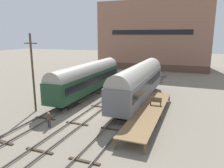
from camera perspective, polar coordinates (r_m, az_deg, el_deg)
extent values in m
plane|color=slate|center=(26.28, -5.80, -7.95)|extent=(200.00, 200.00, 0.00)
cube|color=#4C4742|center=(28.63, -14.49, -6.16)|extent=(0.08, 60.00, 0.16)
cube|color=#4C4742|center=(27.84, -12.07, -6.57)|extent=(0.08, 60.00, 0.16)
cube|color=#3D2D1E|center=(22.07, -26.91, -13.36)|extent=(2.60, 0.24, 0.10)
cube|color=#3D2D1E|center=(26.02, -17.04, -8.55)|extent=(2.60, 0.24, 0.10)
cube|color=#3D2D1E|center=(30.65, -10.12, -4.95)|extent=(2.60, 0.24, 0.10)
cube|color=#3D2D1E|center=(35.68, -5.14, -2.27)|extent=(2.60, 0.24, 0.10)
cube|color=#3D2D1E|center=(40.98, -1.43, -0.26)|extent=(2.60, 0.24, 0.10)
cube|color=#3D2D1E|center=(46.45, 1.42, 1.28)|extent=(2.60, 0.24, 0.10)
cube|color=#3D2D1E|center=(52.04, 3.67, 2.50)|extent=(2.60, 0.24, 0.10)
cube|color=#4C4742|center=(26.53, -7.20, -7.36)|extent=(0.08, 60.00, 0.16)
cube|color=#4C4742|center=(25.91, -4.38, -7.79)|extent=(0.08, 60.00, 0.16)
cube|color=#3D2D1E|center=(19.42, -18.41, -16.22)|extent=(2.60, 0.24, 0.10)
cube|color=#3D2D1E|center=(23.82, -9.12, -10.15)|extent=(2.60, 0.24, 0.10)
cube|color=#3D2D1E|center=(28.80, -3.09, -5.92)|extent=(2.60, 0.24, 0.10)
cube|color=#3D2D1E|center=(34.11, 1.06, -2.93)|extent=(2.60, 0.24, 0.10)
cube|color=#3D2D1E|center=(39.62, 4.06, -0.74)|extent=(2.60, 0.24, 0.10)
cube|color=#3D2D1E|center=(45.25, 6.32, 0.91)|extent=(2.60, 0.24, 0.10)
cube|color=#3D2D1E|center=(50.97, 8.07, 2.18)|extent=(2.60, 0.24, 0.10)
cube|color=#4C4742|center=(24.94, 1.22, -8.59)|extent=(0.08, 60.00, 0.16)
cube|color=#4C4742|center=(24.52, 4.41, -9.01)|extent=(0.08, 60.00, 0.16)
cube|color=#3D2D1E|center=(17.36, -7.25, -19.35)|extent=(2.60, 0.24, 0.10)
cube|color=#3D2D1E|center=(22.17, 0.28, -11.77)|extent=(2.60, 0.24, 0.10)
cube|color=#3D2D1E|center=(27.45, 4.80, -6.90)|extent=(2.60, 0.24, 0.10)
cube|color=#3D2D1E|center=(32.98, 7.78, -3.59)|extent=(2.60, 0.24, 0.10)
cube|color=#3D2D1E|center=(38.65, 9.88, -1.24)|extent=(2.60, 0.24, 0.10)
cube|color=#3D2D1E|center=(44.41, 11.43, 0.50)|extent=(2.60, 0.24, 0.10)
cube|color=#3D2D1E|center=(50.22, 12.63, 1.84)|extent=(2.60, 0.24, 0.10)
cube|color=black|center=(36.59, 9.26, -1.28)|extent=(1.80, 2.40, 1.00)
cube|color=black|center=(25.43, 3.48, -7.41)|extent=(1.80, 2.40, 1.00)
cube|color=slate|center=(30.43, 7.00, -0.27)|extent=(3.05, 18.50, 2.92)
cube|color=black|center=(30.36, 7.02, 0.38)|extent=(3.09, 17.02, 1.05)
cylinder|color=gray|center=(30.14, 7.07, 2.44)|extent=(2.90, 18.13, 2.90)
cube|color=black|center=(39.67, -2.18, -0.04)|extent=(1.80, 2.40, 1.00)
cube|color=black|center=(29.32, -11.66, -4.91)|extent=(1.80, 2.40, 1.00)
cube|color=#1E4228|center=(33.93, -6.28, 0.88)|extent=(2.91, 18.66, 2.67)
cube|color=black|center=(33.86, -6.29, 1.41)|extent=(2.95, 17.17, 0.96)
cylinder|color=gray|center=(33.68, -6.33, 3.11)|extent=(2.77, 18.29, 2.77)
cube|color=brown|center=(25.09, 9.79, -6.76)|extent=(2.79, 15.93, 0.10)
cylinder|color=brown|center=(18.67, 0.77, -15.36)|extent=(0.20, 0.20, 0.90)
cylinder|color=brown|center=(18.06, 8.52, -16.55)|extent=(0.20, 0.20, 0.90)
cylinder|color=brown|center=(32.80, 10.39, -3.05)|extent=(0.20, 0.20, 0.90)
cylinder|color=brown|center=(32.45, 14.71, -3.43)|extent=(0.20, 0.20, 0.90)
cylinder|color=brown|center=(25.52, 6.98, -7.53)|extent=(0.20, 0.20, 0.90)
cylinder|color=brown|center=(25.07, 12.56, -8.12)|extent=(0.20, 0.20, 0.90)
cube|color=brown|center=(26.76, 11.33, -4.51)|extent=(1.40, 0.40, 0.06)
cube|color=brown|center=(26.85, 11.42, -3.88)|extent=(1.40, 0.06, 0.45)
cube|color=black|center=(26.93, 10.06, -4.86)|extent=(0.06, 0.40, 0.40)
cube|color=black|center=(26.74, 12.57, -5.09)|extent=(0.06, 0.40, 0.40)
cylinder|color=#282833|center=(23.55, -16.28, -9.89)|extent=(0.12, 0.12, 0.79)
cylinder|color=#282833|center=(23.43, -15.89, -9.97)|extent=(0.12, 0.12, 0.79)
cylinder|color=#4C382D|center=(23.23, -16.20, -8.28)|extent=(0.32, 0.32, 0.66)
sphere|color=tan|center=(23.08, -16.26, -7.27)|extent=(0.21, 0.21, 0.21)
cylinder|color=#473828|center=(27.75, -19.96, 2.55)|extent=(0.24, 0.24, 9.43)
cube|color=#473828|center=(27.40, -20.53, 9.94)|extent=(1.80, 0.12, 0.12)
cube|color=brown|center=(65.29, 10.87, 5.13)|extent=(29.63, 13.81, 1.80)
cube|color=#936651|center=(64.76, 11.21, 13.07)|extent=(29.63, 13.81, 16.24)
cube|color=black|center=(57.94, 9.95, 13.19)|extent=(20.74, 0.10, 1.20)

